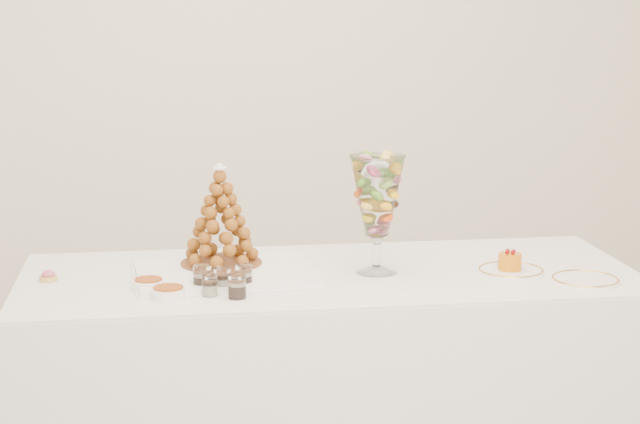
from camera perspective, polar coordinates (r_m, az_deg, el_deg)
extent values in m
cube|color=white|center=(5.00, -4.52, 8.88)|extent=(4.50, 0.04, 2.80)
cube|color=white|center=(3.55, 0.51, -9.22)|extent=(2.03, 0.92, 0.74)
cube|color=white|center=(3.44, 0.52, -3.34)|extent=(2.02, 0.92, 0.01)
cube|color=white|center=(3.41, -5.10, -3.28)|extent=(0.55, 0.42, 0.02)
cylinder|color=white|center=(3.44, 3.03, -3.05)|extent=(0.13, 0.13, 0.02)
cylinder|color=white|center=(3.43, 3.04, -2.14)|extent=(0.03, 0.03, 0.09)
sphere|color=white|center=(3.42, 3.05, -1.39)|extent=(0.04, 0.04, 0.04)
cylinder|color=white|center=(3.49, 10.14, -3.12)|extent=(0.21, 0.21, 0.01)
cylinder|color=white|center=(3.44, 13.96, -3.53)|extent=(0.21, 0.21, 0.01)
cylinder|color=tan|center=(3.44, -14.28, -3.46)|extent=(0.06, 0.06, 0.02)
ellipsoid|color=#C2506A|center=(3.44, -14.29, -3.23)|extent=(0.04, 0.04, 0.02)
cylinder|color=white|center=(3.26, -6.29, -3.48)|extent=(0.06, 0.06, 0.08)
cylinder|color=white|center=(3.23, -5.24, -3.61)|extent=(0.07, 0.07, 0.07)
cylinder|color=white|center=(3.26, -4.10, -3.45)|extent=(0.05, 0.05, 0.07)
cylinder|color=white|center=(3.19, -5.90, -3.93)|extent=(0.06, 0.06, 0.06)
cylinder|color=white|center=(3.15, -4.45, -3.98)|extent=(0.06, 0.06, 0.07)
cylinder|color=white|center=(3.29, -9.13, -3.84)|extent=(0.09, 0.09, 0.03)
cylinder|color=white|center=(3.18, -8.09, -4.31)|extent=(0.10, 0.10, 0.03)
cylinder|color=brown|center=(3.49, -5.28, -2.71)|extent=(0.26, 0.26, 0.01)
cone|color=brown|center=(3.46, -5.33, -0.12)|extent=(0.23, 0.23, 0.32)
sphere|color=white|center=(3.43, -5.38, 2.33)|extent=(0.03, 0.03, 0.03)
cylinder|color=orange|center=(3.48, 10.09, -2.62)|extent=(0.08, 0.08, 0.05)
sphere|color=maroon|center=(3.48, 10.28, -2.06)|extent=(0.01, 0.01, 0.01)
sphere|color=maroon|center=(3.49, 9.97, -2.04)|extent=(0.01, 0.01, 0.01)
sphere|color=maroon|center=(3.47, 9.94, -2.11)|extent=(0.01, 0.01, 0.01)
sphere|color=maroon|center=(3.47, 10.25, -2.13)|extent=(0.01, 0.01, 0.01)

